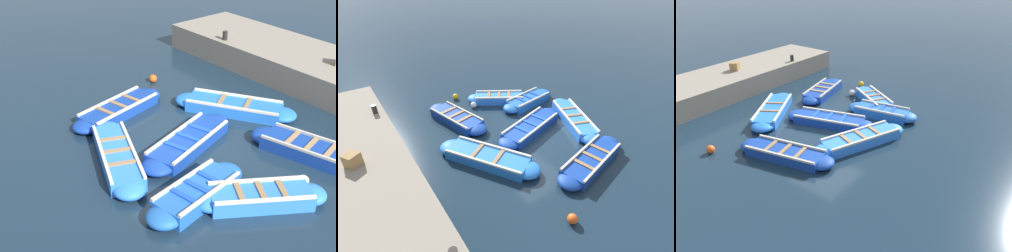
% 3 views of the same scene
% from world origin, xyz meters
% --- Properties ---
extents(ground_plane, '(120.00, 120.00, 0.00)m').
position_xyz_m(ground_plane, '(0.00, 0.00, 0.00)').
color(ground_plane, '#162838').
extents(boat_end_of_row, '(3.95, 1.95, 0.40)m').
position_xyz_m(boat_end_of_row, '(0.02, -0.33, 0.17)').
color(boat_end_of_row, navy).
rests_on(boat_end_of_row, ground).
extents(boat_inner_gap, '(1.73, 3.67, 0.44)m').
position_xyz_m(boat_inner_gap, '(2.37, -2.78, 0.19)').
color(boat_inner_gap, navy).
rests_on(boat_inner_gap, ground).
extents(boat_tucked, '(3.28, 1.34, 0.46)m').
position_xyz_m(boat_tucked, '(-1.40, -2.29, 0.20)').
color(boat_tucked, '#1E59AD').
rests_on(boat_tucked, ground).
extents(boat_near_quay, '(2.24, 3.92, 0.44)m').
position_xyz_m(boat_near_quay, '(-1.99, 0.28, 0.19)').
color(boat_near_quay, blue).
rests_on(boat_near_quay, ground).
extents(boat_stern_in, '(2.90, 3.93, 0.43)m').
position_xyz_m(boat_stern_in, '(2.64, 0.42, 0.19)').
color(boat_stern_in, blue).
rests_on(boat_stern_in, ground).
extents(boat_centre, '(3.17, 2.41, 0.45)m').
position_xyz_m(boat_centre, '(-0.32, -3.35, 0.20)').
color(boat_centre, blue).
rests_on(boat_centre, ground).
extents(boat_outer_left, '(3.82, 1.67, 0.41)m').
position_xyz_m(boat_outer_left, '(-0.39, 2.64, 0.17)').
color(boat_outer_left, navy).
rests_on(boat_outer_left, ground).
extents(quay_wall, '(3.31, 13.36, 1.01)m').
position_xyz_m(quay_wall, '(6.74, 0.00, 0.51)').
color(quay_wall, gray).
rests_on(quay_wall, ground).
extents(bollard_mid_north, '(0.20, 0.20, 0.35)m').
position_xyz_m(bollard_mid_north, '(5.43, 3.74, 1.19)').
color(bollard_mid_north, black).
rests_on(bollard_mid_north, quay_wall).
extents(buoy_orange_near, '(0.31, 0.31, 0.31)m').
position_xyz_m(buoy_orange_near, '(1.08, -3.53, 0.15)').
color(buoy_orange_near, silver).
rests_on(buoy_orange_near, ground).
extents(buoy_white_drifting, '(0.30, 0.30, 0.30)m').
position_xyz_m(buoy_white_drifting, '(2.03, 4.03, 0.15)').
color(buoy_white_drifting, '#E05119').
rests_on(buoy_white_drifting, ground).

